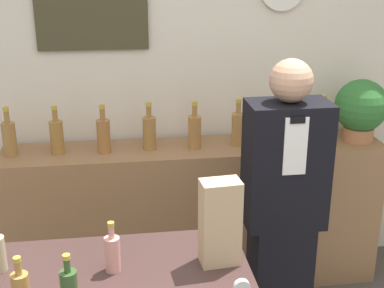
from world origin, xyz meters
The scene contains 15 objects.
back_wall centered at (0.00, 2.00, 1.36)m, with size 5.20×0.09×2.70m.
back_shelf centered at (0.17, 1.75, 0.46)m, with size 2.29×0.39×0.93m.
shopkeeper centered at (0.53, 1.11, 0.78)m, with size 0.40×0.25×1.57m.
potted_plant centered at (1.18, 1.72, 1.14)m, with size 0.32×0.32×0.38m.
paper_bag centered at (0.08, 0.47, 1.10)m, with size 0.15×0.11×0.33m.
counter_bottle_3 centered at (-0.45, 0.27, 1.01)m, with size 0.06×0.06×0.20m.
counter_bottle_4 centered at (-0.32, 0.47, 1.01)m, with size 0.06×0.06×0.20m.
shelf_bottle_0 centered at (-0.90, 1.75, 1.03)m, with size 0.08×0.08×0.29m.
shelf_bottle_1 centered at (-0.63, 1.74, 1.03)m, with size 0.08×0.08×0.29m.
shelf_bottle_2 centered at (-0.37, 1.73, 1.03)m, with size 0.08×0.08×0.29m.
shelf_bottle_3 centered at (-0.10, 1.75, 1.03)m, with size 0.08×0.08×0.29m.
shelf_bottle_4 centered at (0.16, 1.73, 1.03)m, with size 0.08×0.08×0.29m.
shelf_bottle_5 centered at (0.43, 1.75, 1.03)m, with size 0.08×0.08×0.29m.
shelf_bottle_6 centered at (0.69, 1.74, 1.03)m, with size 0.08×0.08×0.29m.
shelf_bottle_7 centered at (0.96, 1.76, 1.03)m, with size 0.08×0.08×0.29m.
Camera 1 is at (-0.26, -1.22, 2.03)m, focal length 50.00 mm.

